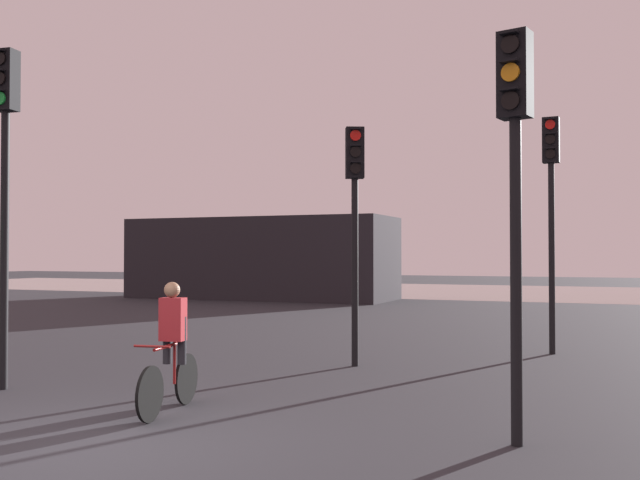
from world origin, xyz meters
TOP-DOWN VIEW (x-y plane):
  - ground_plane at (0.00, 0.00)m, footprint 120.00×120.00m
  - water_strip at (0.00, 32.74)m, footprint 80.00×16.00m
  - distant_building at (-9.62, 22.74)m, footprint 11.86×4.00m
  - traffic_light_far_right at (3.80, 9.04)m, footprint 0.33×0.34m
  - traffic_light_center at (0.70, 6.13)m, footprint 0.39×0.41m
  - traffic_light_near_left at (-3.32, 2.15)m, footprint 0.35×0.37m
  - traffic_light_near_right at (3.98, 1.84)m, footprint 0.37×0.38m
  - cyclist at (-0.21, 1.84)m, footprint 0.49×1.69m

SIDE VIEW (x-z plane):
  - ground_plane at x=0.00m, z-range 0.00..0.00m
  - water_strip at x=0.00m, z-range 0.00..0.01m
  - cyclist at x=-0.21m, z-range 0.01..1.63m
  - distant_building at x=-9.62m, z-range 0.00..3.58m
  - traffic_light_center at x=0.70m, z-range 0.83..5.04m
  - traffic_light_near_right at x=3.98m, z-range 0.84..5.12m
  - traffic_light_far_right at x=3.80m, z-range 0.90..5.58m
  - traffic_light_near_left at x=-3.32m, z-range 0.94..5.91m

